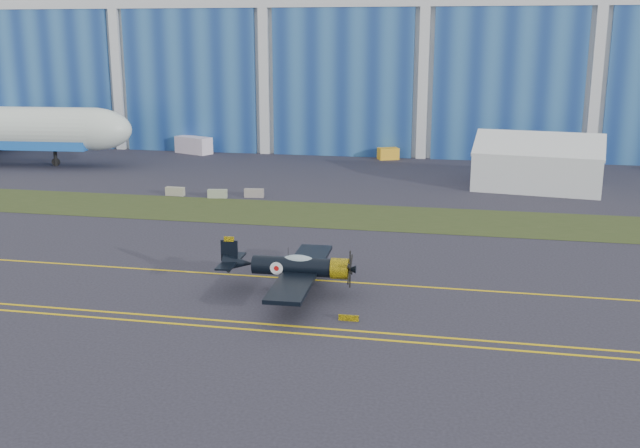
% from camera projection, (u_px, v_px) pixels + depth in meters
% --- Properties ---
extents(ground, '(260.00, 260.00, 0.00)m').
position_uv_depth(ground, '(101.00, 246.00, 59.78)').
color(ground, '#2E2D3A').
rests_on(ground, ground).
extents(grass_median, '(260.00, 10.00, 0.02)m').
position_uv_depth(grass_median, '(169.00, 207.00, 73.08)').
color(grass_median, '#475128').
rests_on(grass_median, ground).
extents(hangar, '(220.00, 45.70, 30.00)m').
position_uv_depth(hangar, '(300.00, 44.00, 124.33)').
color(hangar, silver).
rests_on(hangar, ground).
extents(taxiway_centreline, '(200.00, 0.20, 0.02)m').
position_uv_depth(taxiway_centreline, '(69.00, 264.00, 55.03)').
color(taxiway_centreline, yellow).
rests_on(taxiway_centreline, ground).
extents(guard_board_right, '(1.20, 0.15, 0.35)m').
position_uv_depth(guard_board_right, '(349.00, 318.00, 44.12)').
color(guard_board_right, yellow).
rests_on(guard_board_right, ground).
extents(warbird, '(10.34, 12.34, 3.57)m').
position_uv_depth(warbird, '(293.00, 266.00, 48.50)').
color(warbird, black).
rests_on(warbird, ground).
extents(tent, '(14.74, 11.68, 6.26)m').
position_uv_depth(tent, '(539.00, 160.00, 81.97)').
color(tent, white).
rests_on(tent, ground).
extents(shipping_container, '(5.86, 4.19, 2.36)m').
position_uv_depth(shipping_container, '(194.00, 145.00, 106.40)').
color(shipping_container, white).
rests_on(shipping_container, ground).
extents(tug, '(3.12, 2.62, 1.55)m').
position_uv_depth(tug, '(388.00, 154.00, 101.37)').
color(tug, yellow).
rests_on(tug, ground).
extents(barrier_a, '(2.02, 0.67, 0.90)m').
position_uv_depth(barrier_a, '(175.00, 191.00, 78.49)').
color(barrier_a, '#9F9C86').
rests_on(barrier_a, ground).
extents(barrier_b, '(2.07, 0.91, 0.90)m').
position_uv_depth(barrier_b, '(217.00, 194.00, 77.31)').
color(barrier_b, '#949F85').
rests_on(barrier_b, ground).
extents(barrier_c, '(2.06, 0.84, 0.90)m').
position_uv_depth(barrier_c, '(254.00, 193.00, 77.66)').
color(barrier_c, gray).
rests_on(barrier_c, ground).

